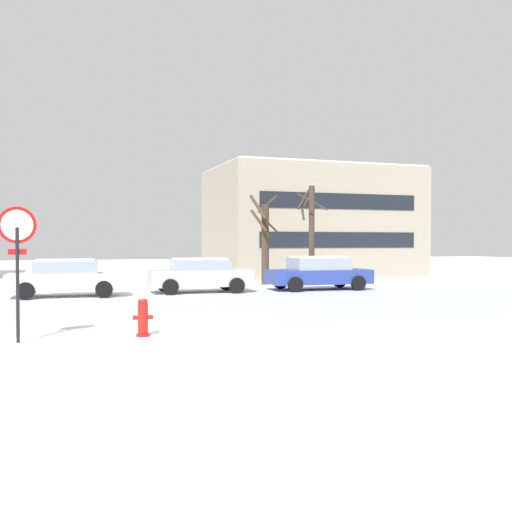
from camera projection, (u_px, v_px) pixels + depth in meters
ground_plane at (110, 327)px, 14.54m from camera, size 120.00×120.00×0.00m
road_surface at (99, 312)px, 17.84m from camera, size 80.00×8.99×0.00m
stop_sign at (17, 247)px, 12.23m from camera, size 0.76×0.12×2.81m
fire_hydrant at (143, 316)px, 13.11m from camera, size 0.44×0.30×0.89m
parked_car_white at (66, 277)px, 22.77m from camera, size 4.29×2.22×1.44m
parked_car_silver at (200, 275)px, 24.71m from camera, size 4.22×2.18×1.43m
parked_car_blue at (319, 273)px, 26.19m from camera, size 4.53×2.25×1.47m
tree_far_right at (265, 240)px, 29.43m from camera, size 1.50×1.50×4.46m
tree_far_mid at (311, 231)px, 28.98m from camera, size 1.38×1.69×4.82m
building_far_right at (311, 222)px, 38.24m from camera, size 12.34×8.27×6.78m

